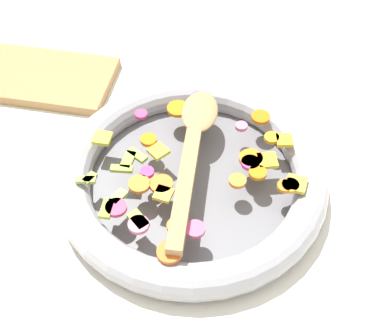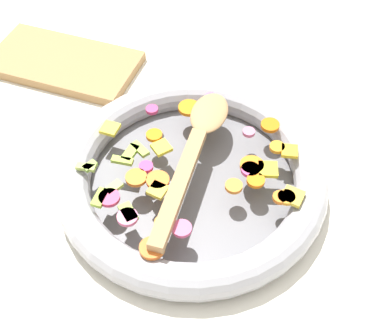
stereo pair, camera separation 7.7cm
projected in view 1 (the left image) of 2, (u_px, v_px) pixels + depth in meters
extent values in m
plane|color=silver|center=(192.00, 186.00, 0.81)|extent=(4.00, 4.00, 0.00)
cylinder|color=slate|center=(192.00, 183.00, 0.80)|extent=(0.35, 0.35, 0.01)
torus|color=#9E9EA5|center=(192.00, 175.00, 0.79)|extent=(0.40, 0.40, 0.05)
cylinder|color=orange|center=(238.00, 181.00, 0.75)|extent=(0.03, 0.03, 0.01)
cylinder|color=orange|center=(251.00, 159.00, 0.77)|extent=(0.04, 0.04, 0.01)
cylinder|color=orange|center=(290.00, 186.00, 0.74)|extent=(0.03, 0.03, 0.01)
cylinder|color=orange|center=(179.00, 227.00, 0.70)|extent=(0.03, 0.03, 0.01)
cylinder|color=orange|center=(285.00, 186.00, 0.74)|extent=(0.03, 0.03, 0.01)
cylinder|color=orange|center=(258.00, 171.00, 0.76)|extent=(0.03, 0.03, 0.01)
cylinder|color=orange|center=(161.00, 184.00, 0.74)|extent=(0.05, 0.05, 0.01)
cylinder|color=orange|center=(261.00, 117.00, 0.83)|extent=(0.04, 0.04, 0.01)
cylinder|color=orange|center=(139.00, 184.00, 0.74)|extent=(0.04, 0.04, 0.01)
cylinder|color=#D46121|center=(168.00, 252.00, 0.67)|extent=(0.04, 0.04, 0.01)
cylinder|color=orange|center=(178.00, 109.00, 0.84)|extent=(0.05, 0.05, 0.01)
cylinder|color=orange|center=(149.00, 140.00, 0.80)|extent=(0.03, 0.03, 0.01)
cylinder|color=orange|center=(272.00, 138.00, 0.80)|extent=(0.03, 0.03, 0.01)
cube|color=#B3D24F|center=(204.00, 112.00, 0.84)|extent=(0.02, 0.03, 0.01)
cube|color=#93BA44|center=(137.00, 154.00, 0.78)|extent=(0.03, 0.03, 0.01)
cube|color=#94B638|center=(107.00, 209.00, 0.72)|extent=(0.02, 0.03, 0.01)
cube|color=#93BF40|center=(128.00, 160.00, 0.77)|extent=(0.02, 0.03, 0.01)
cube|color=#ADC657|center=(86.00, 180.00, 0.75)|extent=(0.03, 0.02, 0.01)
cube|color=#85AE47|center=(90.00, 178.00, 0.75)|extent=(0.02, 0.02, 0.01)
cube|color=#B3CF5B|center=(118.00, 197.00, 0.73)|extent=(0.02, 0.03, 0.01)
cube|color=#91B142|center=(138.00, 220.00, 0.70)|extent=(0.03, 0.03, 0.01)
cube|color=#9BBC41|center=(122.00, 169.00, 0.76)|extent=(0.03, 0.01, 0.01)
cylinder|color=#D03472|center=(147.00, 172.00, 0.76)|extent=(0.02, 0.02, 0.01)
cylinder|color=#DD537A|center=(197.00, 96.00, 0.86)|extent=(0.02, 0.02, 0.01)
cylinder|color=#D54381|center=(250.00, 163.00, 0.77)|extent=(0.04, 0.04, 0.01)
cylinder|color=#D14F7C|center=(195.00, 229.00, 0.70)|extent=(0.03, 0.03, 0.01)
cylinder|color=#CA3569|center=(141.00, 114.00, 0.83)|extent=(0.02, 0.02, 0.01)
cylinder|color=#DA698F|center=(241.00, 126.00, 0.82)|extent=(0.02, 0.02, 0.01)
cylinder|color=#D4395F|center=(116.00, 208.00, 0.72)|extent=(0.04, 0.04, 0.01)
cylinder|color=pink|center=(139.00, 225.00, 0.70)|extent=(0.04, 0.04, 0.01)
cube|color=yellow|center=(158.00, 151.00, 0.78)|extent=(0.04, 0.04, 0.01)
cube|color=gold|center=(296.00, 184.00, 0.74)|extent=(0.03, 0.03, 0.01)
cube|color=yellow|center=(267.00, 160.00, 0.77)|extent=(0.03, 0.03, 0.01)
cube|color=yellow|center=(103.00, 138.00, 0.80)|extent=(0.03, 0.03, 0.01)
cube|color=gold|center=(164.00, 194.00, 0.73)|extent=(0.03, 0.03, 0.01)
cube|color=yellow|center=(284.00, 140.00, 0.80)|extent=(0.03, 0.03, 0.01)
cube|color=#A87F51|center=(187.00, 187.00, 0.73)|extent=(0.04, 0.21, 0.01)
ellipsoid|color=#A87F51|center=(200.00, 111.00, 0.82)|extent=(0.06, 0.09, 0.01)
cube|color=#9E7547|center=(37.00, 77.00, 0.96)|extent=(0.27, 0.14, 0.02)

